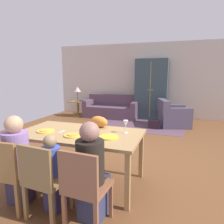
% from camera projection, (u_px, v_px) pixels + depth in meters
% --- Properties ---
extents(ground_plane, '(7.15, 6.43, 0.02)m').
position_uv_depth(ground_plane, '(124.00, 143.00, 4.77)').
color(ground_plane, brown).
extents(back_wall, '(7.15, 0.10, 2.70)m').
position_uv_depth(back_wall, '(147.00, 80.00, 7.56)').
color(back_wall, beige).
rests_on(back_wall, ground_plane).
extents(dining_table, '(1.76, 0.96, 0.76)m').
position_uv_depth(dining_table, '(80.00, 137.00, 2.93)').
color(dining_table, '#A88350').
rests_on(dining_table, ground_plane).
extents(plate_near_man, '(0.25, 0.25, 0.02)m').
position_uv_depth(plate_near_man, '(46.00, 131.00, 2.96)').
color(plate_near_man, gold).
rests_on(plate_near_man, dining_table).
extents(pizza_near_man, '(0.17, 0.17, 0.01)m').
position_uv_depth(pizza_near_man, '(46.00, 130.00, 2.95)').
color(pizza_near_man, gold).
rests_on(pizza_near_man, plate_near_man).
extents(plate_near_child, '(0.25, 0.25, 0.02)m').
position_uv_depth(plate_near_child, '(73.00, 135.00, 2.75)').
color(plate_near_child, gold).
rests_on(plate_near_child, dining_table).
extents(pizza_near_child, '(0.17, 0.17, 0.01)m').
position_uv_depth(pizza_near_child, '(73.00, 134.00, 2.75)').
color(pizza_near_child, gold).
rests_on(pizza_near_child, plate_near_child).
extents(plate_near_woman, '(0.25, 0.25, 0.02)m').
position_uv_depth(plate_near_woman, '(109.00, 137.00, 2.67)').
color(plate_near_woman, yellow).
rests_on(plate_near_woman, dining_table).
extents(wine_glass, '(0.07, 0.07, 0.19)m').
position_uv_depth(wine_glass, '(126.00, 124.00, 2.86)').
color(wine_glass, silver).
rests_on(wine_glass, dining_table).
extents(fork, '(0.04, 0.15, 0.01)m').
position_uv_depth(fork, '(62.00, 131.00, 2.95)').
color(fork, silver).
rests_on(fork, dining_table).
extents(knife, '(0.04, 0.17, 0.01)m').
position_uv_depth(knife, '(93.00, 131.00, 2.96)').
color(knife, silver).
rests_on(knife, dining_table).
extents(dining_chair_man, '(0.44, 0.44, 0.87)m').
position_uv_depth(dining_chair_man, '(9.00, 171.00, 2.33)').
color(dining_chair_man, olive).
rests_on(dining_chair_man, ground_plane).
extents(person_man, '(0.30, 0.41, 1.11)m').
position_uv_depth(person_man, '(19.00, 163.00, 2.50)').
color(person_man, '#39324F').
rests_on(person_man, ground_plane).
extents(dining_chair_child, '(0.45, 0.45, 0.87)m').
position_uv_depth(dining_chair_child, '(43.00, 177.00, 2.19)').
color(dining_chair_child, olive).
rests_on(dining_chair_child, ground_plane).
extents(person_child, '(0.22, 0.30, 0.92)m').
position_uv_depth(person_child, '(54.00, 175.00, 2.35)').
color(person_child, '#383156').
rests_on(person_child, ground_plane).
extents(dining_chair_woman, '(0.45, 0.45, 0.87)m').
position_uv_depth(dining_chair_woman, '(84.00, 185.00, 2.03)').
color(dining_chair_woman, brown).
rests_on(dining_chair_woman, ground_plane).
extents(person_woman, '(0.30, 0.41, 1.11)m').
position_uv_depth(person_woman, '(92.00, 175.00, 2.19)').
color(person_woman, '#2F3555').
rests_on(person_woman, ground_plane).
extents(cat, '(0.35, 0.25, 0.17)m').
position_uv_depth(cat, '(99.00, 122.00, 3.21)').
color(cat, orange).
rests_on(cat, dining_table).
extents(area_rug, '(2.60, 1.80, 0.01)m').
position_uv_depth(area_rug, '(141.00, 125.00, 6.42)').
color(area_rug, '#563D4B').
rests_on(area_rug, ground_plane).
extents(couch, '(1.98, 0.86, 0.82)m').
position_uv_depth(couch, '(112.00, 109.00, 7.56)').
color(couch, '#563E4F').
rests_on(couch, ground_plane).
extents(armchair, '(1.08, 1.07, 0.82)m').
position_uv_depth(armchair, '(172.00, 116.00, 6.24)').
color(armchair, '#4A4257').
rests_on(armchair, ground_plane).
extents(armoire, '(1.10, 0.59, 2.10)m').
position_uv_depth(armoire, '(151.00, 89.00, 7.19)').
color(armoire, '#2F4149').
rests_on(armoire, ground_plane).
extents(side_table, '(0.56, 0.56, 0.58)m').
position_uv_depth(side_table, '(78.00, 106.00, 7.70)').
color(side_table, olive).
rests_on(side_table, ground_plane).
extents(table_lamp, '(0.26, 0.26, 0.54)m').
position_uv_depth(table_lamp, '(77.00, 90.00, 7.58)').
color(table_lamp, '#41393A').
rests_on(table_lamp, side_table).
extents(book_lower, '(0.22, 0.16, 0.03)m').
position_uv_depth(book_lower, '(83.00, 101.00, 7.57)').
color(book_lower, maroon).
rests_on(book_lower, side_table).
extents(book_upper, '(0.22, 0.16, 0.03)m').
position_uv_depth(book_upper, '(83.00, 100.00, 7.58)').
color(book_upper, '#35497B').
rests_on(book_upper, book_lower).
extents(handbag, '(0.32, 0.16, 0.26)m').
position_uv_depth(handbag, '(154.00, 124.00, 5.98)').
color(handbag, black).
rests_on(handbag, ground_plane).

